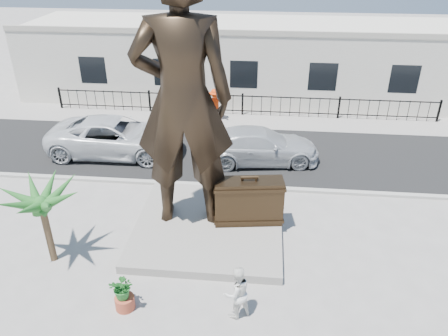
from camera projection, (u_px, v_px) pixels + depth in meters
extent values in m
plane|color=#9E9991|center=(218.00, 258.00, 14.44)|extent=(100.00, 100.00, 0.00)
cube|color=black|center=(236.00, 151.00, 21.42)|extent=(40.00, 7.00, 0.01)
cube|color=#A5A399|center=(230.00, 186.00, 18.34)|extent=(40.00, 0.25, 0.12)
cube|color=#9E9991|center=(241.00, 120.00, 24.91)|extent=(40.00, 2.50, 0.02)
cube|color=gray|center=(209.00, 226.00, 15.72)|extent=(5.20, 5.20, 0.30)
cube|color=black|center=(242.00, 105.00, 25.33)|extent=(22.00, 0.10, 1.20)
cube|color=silver|center=(247.00, 59.00, 28.23)|extent=(28.00, 7.00, 4.40)
imported|color=black|center=(183.00, 100.00, 13.91)|extent=(3.47, 2.48, 8.92)
cube|color=black|center=(249.00, 201.00, 15.35)|extent=(2.47, 1.09, 1.68)
imported|color=white|center=(237.00, 293.00, 11.92)|extent=(1.01, 0.95, 1.65)
imported|color=silver|center=(116.00, 137.00, 20.78)|extent=(6.36, 3.00, 1.76)
imported|color=#B8BBBD|center=(259.00, 146.00, 20.09)|extent=(5.74, 2.93, 1.59)
imported|color=red|center=(215.00, 105.00, 24.43)|extent=(1.27, 0.85, 1.83)
cylinder|color=#AB452D|center=(125.00, 302.00, 12.43)|extent=(0.56, 0.56, 0.40)
imported|color=#236C26|center=(123.00, 287.00, 12.16)|extent=(0.71, 0.62, 0.76)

